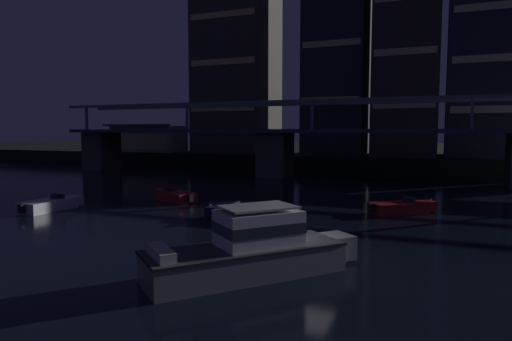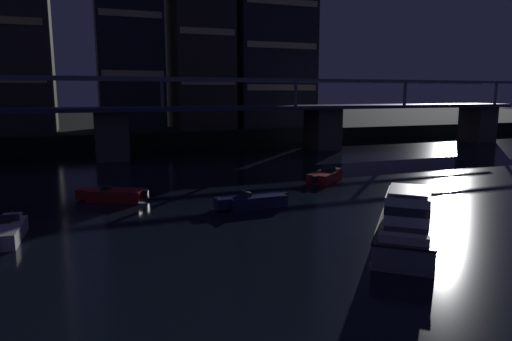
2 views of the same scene
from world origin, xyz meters
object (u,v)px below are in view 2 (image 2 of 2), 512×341
object	(u,v)px
tower_east_tall	(267,28)
speedboat_near_right	(4,232)
speedboat_near_center	(326,176)
tower_central	(199,10)
speedboat_mid_left	(253,201)
speedboat_mid_center	(114,195)
cabin_cruiser_near_left	(407,223)
river_bridge	(226,120)

from	to	relation	value
tower_east_tall	speedboat_near_right	distance (m)	58.44
speedboat_near_center	tower_central	bearing A→B (deg)	93.77
speedboat_mid_left	tower_central	bearing A→B (deg)	80.72
speedboat_mid_left	speedboat_mid_center	distance (m)	10.18
tower_east_tall	speedboat_mid_left	xyz separation A→B (m)	(-18.29, -43.05, -17.57)
speedboat_mid_left	speedboat_near_right	bearing A→B (deg)	-172.50
cabin_cruiser_near_left	speedboat_mid_left	bearing A→B (deg)	115.53
tower_east_tall	speedboat_mid_center	world-z (taller)	tower_east_tall
tower_east_tall	speedboat_near_center	world-z (taller)	tower_east_tall
tower_east_tall	speedboat_near_right	world-z (taller)	tower_east_tall
tower_central	speedboat_near_right	distance (m)	52.58
river_bridge	speedboat_near_right	distance (m)	35.58
speedboat_near_center	speedboat_mid_left	size ratio (longest dim) A/B	0.89
tower_east_tall	speedboat_near_center	distance (m)	41.58
cabin_cruiser_near_left	speedboat_near_center	xyz separation A→B (m)	(4.47, 16.35, -0.64)
speedboat_near_center	speedboat_mid_center	world-z (taller)	same
speedboat_mid_left	river_bridge	bearing A→B (deg)	76.92
river_bridge	tower_east_tall	size ratio (longest dim) A/B	2.77
tower_central	cabin_cruiser_near_left	size ratio (longest dim) A/B	4.32
tower_central	river_bridge	bearing A→B (deg)	-92.45
tower_central	speedboat_mid_left	bearing A→B (deg)	-99.28
speedboat_near_right	river_bridge	bearing A→B (deg)	53.94
river_bridge	cabin_cruiser_near_left	distance (m)	36.70
river_bridge	speedboat_near_center	world-z (taller)	river_bridge
river_bridge	tower_east_tall	distance (m)	24.57
river_bridge	speedboat_near_center	bearing A→B (deg)	-81.59
tower_east_tall	cabin_cruiser_near_left	xyz separation A→B (m)	(-13.58, -52.91, -16.93)
cabin_cruiser_near_left	speedboat_near_right	size ratio (longest dim) A/B	1.59
river_bridge	tower_east_tall	xyz separation A→B (m)	(12.10, 16.38, 13.75)
speedboat_near_center	speedboat_near_right	xyz separation A→B (m)	(-23.81, -8.42, 0.00)
cabin_cruiser_near_left	speedboat_near_center	world-z (taller)	cabin_cruiser_near_left
speedboat_mid_left	speedboat_near_center	bearing A→B (deg)	35.26
cabin_cruiser_near_left	tower_central	bearing A→B (deg)	87.63
speedboat_near_center	speedboat_mid_left	bearing A→B (deg)	-144.74
cabin_cruiser_near_left	speedboat_near_right	distance (m)	20.91
cabin_cruiser_near_left	speedboat_near_center	size ratio (longest dim) A/B	1.79
tower_east_tall	speedboat_mid_left	distance (m)	49.97
cabin_cruiser_near_left	speedboat_mid_left	distance (m)	10.94
speedboat_near_right	tower_central	bearing A→B (deg)	63.90
tower_central	speedboat_near_right	bearing A→B (deg)	-116.10
cabin_cruiser_near_left	speedboat_mid_center	size ratio (longest dim) A/B	1.67
tower_central	speedboat_near_center	xyz separation A→B (m)	(2.33, -35.42, -19.52)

